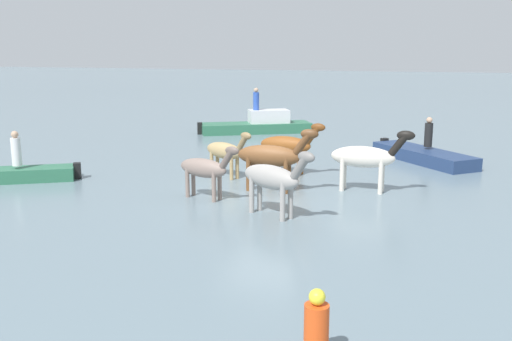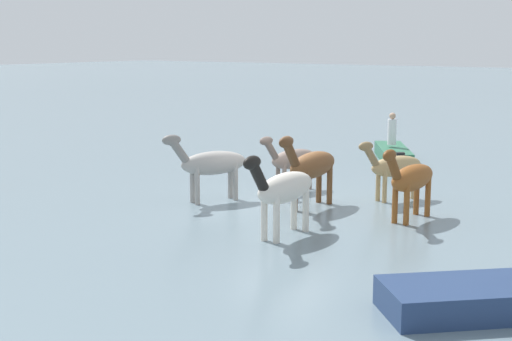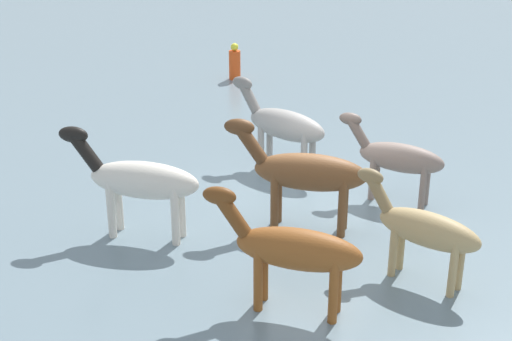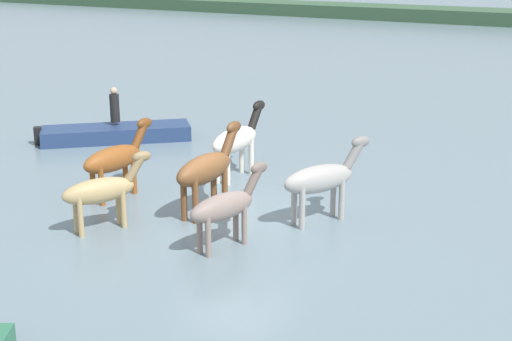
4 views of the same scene
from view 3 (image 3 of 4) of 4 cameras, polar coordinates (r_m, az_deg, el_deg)
ground_plane at (r=14.35m, az=4.15°, el=-3.05°), size 211.73×211.73×0.00m
horse_dark_mare at (r=14.56m, az=10.99°, el=1.01°), size 0.93×2.20×1.71m
horse_lead at (r=13.02m, az=-9.12°, el=-0.75°), size 0.62×2.58×2.01m
horse_mid_herd at (r=13.16m, az=3.86°, el=-0.13°), size 0.61×2.63×2.05m
horse_gray_outer at (r=10.78m, az=2.88°, el=-6.15°), size 0.69×2.45×1.90m
horse_dun_straggler at (r=15.75m, az=2.15°, el=3.60°), size 1.44×2.39×1.93m
horse_rear_stallion at (r=11.85m, az=13.03°, el=-4.47°), size 1.24×2.13×1.71m
buoy_channel_marker at (r=22.91m, az=-1.68°, el=8.40°), size 0.36×0.36×1.14m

